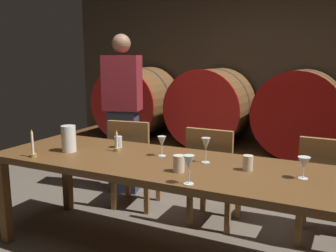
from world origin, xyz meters
TOP-DOWN VIEW (x-y plane):
  - back_wall at (0.00, 2.69)m, footprint 5.74×0.24m
  - barrel_shelf at (0.00, 2.14)m, footprint 5.17×0.90m
  - wine_barrel_far_left at (-1.60, 2.14)m, footprint 0.95×0.95m
  - wine_barrel_center_left at (-0.52, 2.14)m, footprint 0.95×0.95m
  - wine_barrel_center_right at (0.53, 2.14)m, footprint 0.95×0.95m
  - dining_table at (0.01, -0.01)m, footprint 2.91×0.84m
  - chair_left at (-0.81, 0.66)m, footprint 0.45×0.45m
  - chair_center at (0.00, 0.63)m, footprint 0.40×0.40m
  - chair_right at (0.90, 0.66)m, footprint 0.41×0.41m
  - guest_left at (-1.15, 1.01)m, footprint 0.43×0.33m
  - candle_left at (-1.07, -0.33)m, footprint 0.05×0.05m
  - candle_right at (-0.61, 0.09)m, footprint 0.05×0.05m
  - pitcher at (-0.94, -0.08)m, footprint 0.11×0.11m
  - wine_glass_far_left at (-0.23, 0.11)m, footprint 0.06×0.06m
  - wine_glass_center_left at (0.13, 0.09)m, footprint 0.06×0.06m
  - wine_glass_center_right at (0.19, -0.37)m, footprint 0.07×0.07m
  - wine_glass_far_right at (0.78, 0.02)m, footprint 0.08×0.08m
  - cup_left at (-0.66, 0.19)m, footprint 0.06×0.06m
  - cup_center at (0.04, -0.18)m, footprint 0.07×0.07m
  - cup_right at (0.44, 0.04)m, footprint 0.07×0.07m

SIDE VIEW (x-z plane):
  - barrel_shelf at x=0.00m, z-range 0.00..0.38m
  - chair_left at x=-0.81m, z-range 0.05..0.93m
  - chair_center at x=0.00m, z-range 0.05..0.93m
  - chair_right at x=0.90m, z-range 0.05..0.93m
  - dining_table at x=0.01m, z-range 0.30..1.04m
  - candle_right at x=-0.61m, z-range 0.69..0.86m
  - cup_left at x=-0.66m, z-range 0.73..0.83m
  - cup_right at x=0.44m, z-range 0.73..0.83m
  - cup_center at x=0.04m, z-range 0.73..0.84m
  - candle_left at x=-1.07m, z-range 0.68..0.89m
  - wine_glass_far_right at x=0.78m, z-range 0.76..0.90m
  - pitcher at x=-0.94m, z-range 0.73..0.94m
  - wine_glass_far_left at x=-0.23m, z-range 0.76..0.91m
  - wine_barrel_far_left at x=-1.60m, z-range 0.38..1.32m
  - wine_barrel_center_left at x=-0.52m, z-range 0.38..1.32m
  - wine_barrel_center_right at x=0.53m, z-range 0.38..1.32m
  - wine_glass_center_right at x=0.19m, z-range 0.77..0.94m
  - wine_glass_center_left at x=0.13m, z-range 0.77..0.95m
  - guest_left at x=-1.15m, z-range 0.02..1.71m
  - back_wall at x=0.00m, z-range 0.00..2.86m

